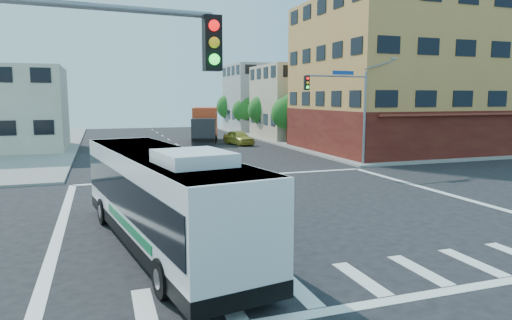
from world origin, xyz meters
name	(u,v)px	position (x,y,z in m)	size (l,w,h in m)	color
ground	(285,210)	(0.00, 0.00, 0.00)	(120.00, 120.00, 0.00)	black
sidewalk_ne	(419,133)	(35.00, 35.00, 0.07)	(50.00, 50.00, 0.15)	gray
corner_building_ne	(405,89)	(19.99, 18.48, 5.89)	(18.10, 15.44, 14.00)	#BD8B43
building_east_near	(307,102)	(16.98, 33.98, 4.51)	(12.06, 10.06, 9.00)	tan
building_east_far	(268,98)	(16.98, 47.98, 5.01)	(12.06, 10.06, 10.00)	gray
signal_mast_ne	(346,99)	(9.08, 10.62, 4.98)	(7.91, 1.13, 8.07)	gray
signal_mast_sw	(16,106)	(-9.08, -10.64, 4.98)	(7.91, 1.01, 8.07)	gray
street_tree_a	(288,111)	(11.90, 27.92, 3.59)	(3.60, 3.60, 5.53)	#382714
street_tree_b	(264,108)	(11.90, 35.92, 3.75)	(3.80, 3.80, 5.79)	#382714
street_tree_c	(245,109)	(11.90, 43.92, 3.46)	(3.40, 3.40, 5.29)	#382714
street_tree_d	(230,105)	(11.90, 51.92, 3.88)	(4.00, 4.00, 6.03)	#382714
transit_bus	(162,196)	(-5.96, -3.39, 1.78)	(4.71, 12.56, 3.64)	black
box_truck	(205,125)	(3.62, 32.93, 1.91)	(4.77, 9.09, 3.93)	#252429
parked_car	(239,137)	(6.34, 28.54, 0.78)	(1.85, 4.60, 1.57)	gold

